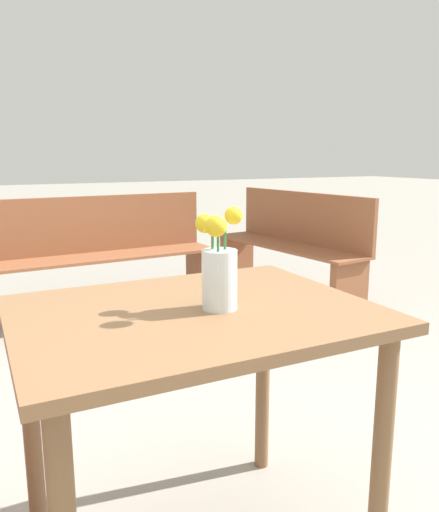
# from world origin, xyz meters

# --- Properties ---
(table_front) EXTENTS (0.91, 0.71, 0.74)m
(table_front) POSITION_xyz_m (0.00, 0.00, 0.63)
(table_front) COLOR brown
(table_front) RESTS_ON ground_plane
(flower_vase) EXTENTS (0.12, 0.14, 0.26)m
(flower_vase) POSITION_xyz_m (0.06, -0.03, 0.84)
(flower_vase) COLOR silver
(flower_vase) RESTS_ON table_front
(bench_near) EXTENTS (1.86, 0.44, 0.85)m
(bench_near) POSITION_xyz_m (0.21, 2.34, 0.47)
(bench_near) COLOR brown
(bench_near) RESTS_ON ground_plane
(bench_middle) EXTENTS (0.52, 1.46, 0.85)m
(bench_middle) POSITION_xyz_m (1.78, 2.06, 0.45)
(bench_middle) COLOR brown
(bench_middle) RESTS_ON ground_plane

